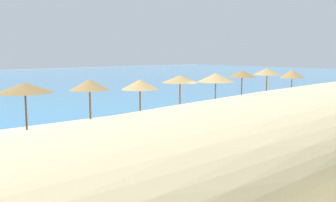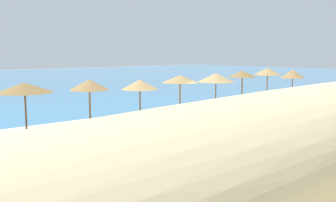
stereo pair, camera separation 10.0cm
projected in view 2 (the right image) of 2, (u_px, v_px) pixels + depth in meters
ground_plane at (218, 122)px, 23.02m from camera, size 160.00×160.00×0.00m
beach_umbrella_1 at (25, 88)px, 17.83m from camera, size 2.62×2.62×2.72m
beach_umbrella_2 at (89, 85)px, 19.67m from camera, size 2.02×2.02×2.75m
beach_umbrella_3 at (140, 85)px, 21.81m from camera, size 2.11×2.11×2.59m
beach_umbrella_4 at (180, 79)px, 23.77m from camera, size 2.26×2.26×2.71m
beach_umbrella_5 at (216, 78)px, 26.28m from camera, size 2.52×2.52×2.71m
beach_umbrella_6 at (242, 74)px, 28.09m from camera, size 2.05×2.05×2.81m
beach_umbrella_7 at (268, 72)px, 30.65m from camera, size 2.18×2.18×2.88m
beach_umbrella_8 at (293, 74)px, 32.26m from camera, size 1.98×1.98×2.69m
lounge_chair_0 at (155, 120)px, 21.38m from camera, size 1.75×1.20×0.99m
lounge_chair_1 at (215, 109)px, 25.75m from camera, size 1.47×0.85×0.92m
lounge_chair_2 at (306, 98)px, 31.17m from camera, size 1.52×0.63×1.23m
lounge_chair_4 at (283, 100)px, 30.49m from camera, size 1.61×1.01×1.02m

